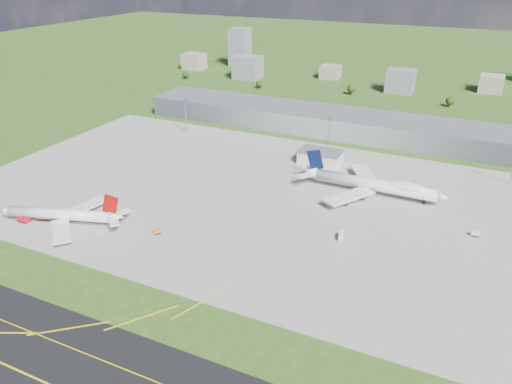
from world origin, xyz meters
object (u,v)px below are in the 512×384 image
at_px(crash_tender, 24,219).
at_px(van_white_near, 341,236).
at_px(airliner_red_twin, 63,215).
at_px(airliner_blue_quad, 375,185).
at_px(tug_yellow, 157,232).
at_px(fire_truck, 44,217).
at_px(van_white_far, 475,234).

xyz_separation_m(crash_tender, van_white_near, (147.66, 51.70, -0.33)).
bearing_deg(airliner_red_twin, airliner_blue_quad, -160.50).
bearing_deg(tug_yellow, crash_tender, 140.68).
bearing_deg(crash_tender, airliner_red_twin, 17.38).
xyz_separation_m(airliner_blue_quad, fire_truck, (-142.53, -100.48, -4.24)).
xyz_separation_m(airliner_red_twin, crash_tender, (-19.56, -7.52, -2.96)).
relative_size(crash_tender, van_white_far, 1.63).
distance_m(crash_tender, van_white_far, 219.76).
relative_size(fire_truck, tug_yellow, 1.81).
distance_m(airliner_red_twin, airliner_blue_quad, 163.56).
relative_size(crash_tender, tug_yellow, 1.58).
xyz_separation_m(fire_truck, van_white_far, (196.73, 75.43, -0.54)).
distance_m(crash_tender, tug_yellow, 69.48).
height_order(tug_yellow, van_white_far, van_white_far).
relative_size(van_white_near, van_white_far, 1.41).
bearing_deg(van_white_far, airliner_red_twin, -161.82).
bearing_deg(airliner_red_twin, tug_yellow, 175.55).
bearing_deg(fire_truck, airliner_blue_quad, 13.13).
bearing_deg(crash_tender, tug_yellow, 11.85).
relative_size(airliner_red_twin, fire_truck, 7.95).
relative_size(airliner_red_twin, airliner_blue_quad, 0.77).
height_order(van_white_near, van_white_far, van_white_near).
xyz_separation_m(fire_truck, crash_tender, (-7.55, -5.61, 0.08)).
bearing_deg(van_white_far, fire_truck, -162.55).
height_order(airliner_blue_quad, van_white_far, airliner_blue_quad).
relative_size(airliner_red_twin, tug_yellow, 14.38).
distance_m(tug_yellow, van_white_far, 150.87).
relative_size(tug_yellow, van_white_far, 1.04).
relative_size(airliner_red_twin, van_white_near, 10.53).
relative_size(airliner_blue_quad, van_white_near, 13.59).
relative_size(airliner_blue_quad, van_white_far, 19.21).
distance_m(airliner_blue_quad, van_white_near, 54.63).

